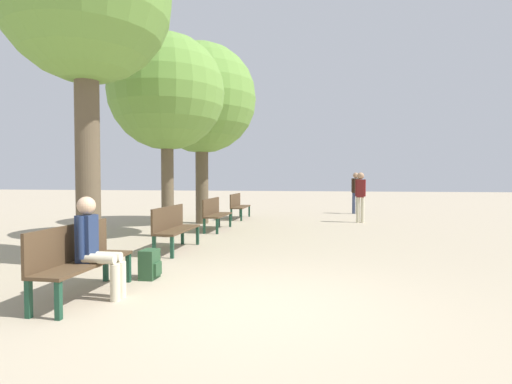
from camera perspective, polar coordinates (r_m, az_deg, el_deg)
The scene contains 12 objects.
ground_plane at distance 4.85m, azimuth -1.00°, elevation -16.08°, with size 80.00×80.00×0.00m, color tan.
bench_row_0 at distance 5.55m, azimuth -24.02°, elevation -8.29°, with size 0.44×1.64×0.92m.
bench_row_1 at distance 8.44m, azimuth -11.73°, elevation -4.65°, with size 0.44×1.64×0.92m.
bench_row_2 at distance 11.53m, azimuth -5.90°, elevation -2.82°, with size 0.44×1.64×0.92m.
bench_row_3 at distance 14.69m, azimuth -2.56°, elevation -1.76°, with size 0.44×1.64×0.92m.
tree_row_0 at distance 7.87m, azimuth -23.20°, elevation 23.84°, with size 2.83×2.83×5.93m.
tree_row_1 at distance 10.66m, azimuth -12.63°, elevation 13.64°, with size 2.93×2.93×5.15m.
tree_row_2 at distance 13.51m, azimuth -7.79°, elevation 13.00°, with size 3.57×3.57×5.89m.
person_seated at distance 5.41m, azimuth -21.97°, elevation -6.92°, with size 0.59×0.33×1.27m.
backpack at distance 6.25m, azimuth -14.93°, elevation -9.97°, with size 0.26×0.31×0.44m.
pedestrian_near at distance 17.15m, azimuth 14.05°, elevation 0.26°, with size 0.35×0.31×1.72m.
pedestrian_mid at distance 13.82m, azimuth 14.70°, elevation -0.26°, with size 0.34×0.23×1.68m.
Camera 1 is at (0.83, -4.53, 1.51)m, focal length 28.00 mm.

